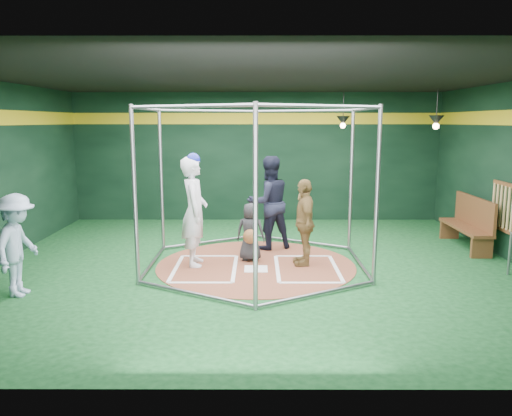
{
  "coord_description": "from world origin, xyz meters",
  "views": [
    {
      "loc": [
        0.03,
        -9.24,
        2.73
      ],
      "look_at": [
        0.0,
        0.1,
        1.1
      ],
      "focal_mm": 35.0,
      "sensor_mm": 36.0,
      "label": 1
    }
  ],
  "objects_px": {
    "batter_figure": "(194,210)",
    "umpire": "(269,203)",
    "visitor_leopard": "(304,222)",
    "dugout_bench": "(469,222)"
  },
  "relations": [
    {
      "from": "visitor_leopard",
      "to": "dugout_bench",
      "type": "bearing_deg",
      "value": 106.9
    },
    {
      "from": "visitor_leopard",
      "to": "umpire",
      "type": "relative_size",
      "value": 0.83
    },
    {
      "from": "umpire",
      "to": "batter_figure",
      "type": "bearing_deg",
      "value": 18.6
    },
    {
      "from": "visitor_leopard",
      "to": "umpire",
      "type": "xyz_separation_m",
      "value": [
        -0.65,
        1.23,
        0.17
      ]
    },
    {
      "from": "umpire",
      "to": "dugout_bench",
      "type": "bearing_deg",
      "value": 158.77
    },
    {
      "from": "dugout_bench",
      "to": "umpire",
      "type": "bearing_deg",
      "value": -178.63
    },
    {
      "from": "umpire",
      "to": "dugout_bench",
      "type": "height_order",
      "value": "umpire"
    },
    {
      "from": "visitor_leopard",
      "to": "umpire",
      "type": "height_order",
      "value": "umpire"
    },
    {
      "from": "batter_figure",
      "to": "umpire",
      "type": "distance_m",
      "value": 1.91
    },
    {
      "from": "batter_figure",
      "to": "visitor_leopard",
      "type": "xyz_separation_m",
      "value": [
        2.08,
        0.03,
        -0.23
      ]
    }
  ]
}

